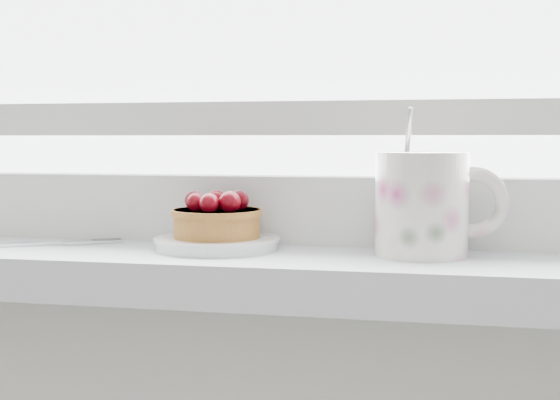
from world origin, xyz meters
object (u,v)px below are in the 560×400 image
(floral_mug, at_px, (425,202))
(fork, at_px, (27,244))
(saucer, at_px, (217,243))
(raspberry_tart, at_px, (217,217))

(floral_mug, relative_size, fork, 0.81)
(saucer, distance_m, raspberry_tart, 0.03)
(raspberry_tart, xyz_separation_m, fork, (-0.20, -0.02, -0.03))
(saucer, xyz_separation_m, fork, (-0.20, -0.02, -0.00))
(raspberry_tart, relative_size, floral_mug, 0.64)
(raspberry_tart, bearing_deg, saucer, 118.18)
(saucer, bearing_deg, raspberry_tart, -61.82)
(raspberry_tart, bearing_deg, fork, -175.36)
(fork, bearing_deg, floral_mug, 2.42)
(fork, bearing_deg, saucer, 4.74)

